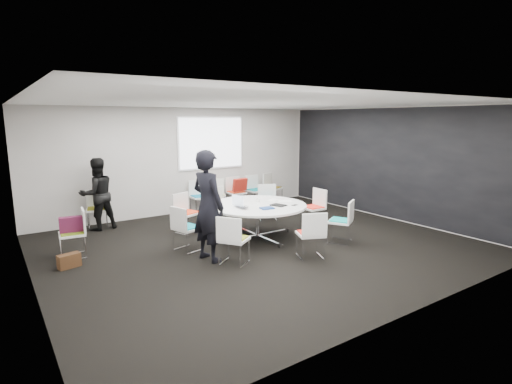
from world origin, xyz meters
TOP-DOWN VIEW (x-y plane):
  - room_shell at (0.09, 0.00)m, footprint 8.08×7.08m
  - conference_table at (0.24, 0.40)m, footprint 2.06×2.06m
  - projection_screen at (0.80, 3.46)m, footprint 1.90×0.03m
  - chair_ring_a at (1.86, 0.44)m, footprint 0.45×0.47m
  - chair_ring_b at (1.33, 1.53)m, footprint 0.61×0.61m
  - chair_ring_c at (0.20, 1.88)m, footprint 0.54×0.53m
  - chair_ring_d at (-0.83, 1.61)m, footprint 0.59×0.58m
  - chair_ring_e at (-1.35, 0.48)m, footprint 0.55×0.56m
  - chair_ring_f at (-0.99, -0.66)m, footprint 0.63×0.63m
  - chair_ring_g at (0.33, -1.17)m, footprint 0.60×0.59m
  - chair_ring_h at (1.47, -0.82)m, footprint 0.62×0.62m
  - chair_back_a at (0.25, 3.17)m, footprint 0.48×0.47m
  - chair_back_b at (0.75, 3.14)m, footprint 0.60×0.60m
  - chair_back_c at (1.39, 3.15)m, footprint 0.47×0.46m
  - chair_back_d at (2.05, 3.13)m, footprint 0.49×0.48m
  - chair_back_e at (2.69, 3.16)m, footprint 0.60×0.59m
  - chair_spare_left at (-3.22, 1.31)m, footprint 0.49×0.51m
  - chair_person_back at (-2.38, 3.17)m, footprint 0.56×0.55m
  - person_main at (-1.24, -0.21)m, footprint 0.61×0.81m
  - person_back at (-2.39, 3.00)m, footprint 0.89×0.74m
  - laptop at (-0.18, 0.30)m, footprint 0.24×0.35m
  - laptop_lid at (-0.23, 0.43)m, footprint 0.10×0.29m
  - notebook_black at (0.53, 0.06)m, footprint 0.30×0.35m
  - tablet_folio at (0.16, -0.04)m, footprint 0.28×0.23m
  - papers_right at (0.78, 0.58)m, footprint 0.36×0.30m
  - papers_front at (0.94, 0.37)m, footprint 0.36×0.32m
  - cup at (0.38, 0.59)m, footprint 0.08×0.08m
  - phone at (0.83, -0.10)m, footprint 0.15×0.10m
  - maroon_bag at (-3.24, 1.31)m, footprint 0.42×0.20m
  - brown_bag at (-3.40, 0.78)m, footprint 0.39×0.24m
  - red_jacket at (1.38, 2.93)m, footprint 0.45×0.21m

SIDE VIEW (x-z plane):
  - brown_bag at x=-3.40m, z-range 0.00..0.24m
  - chair_ring_a at x=1.86m, z-range -0.16..0.72m
  - chair_ring_b at x=1.33m, z-range -0.16..0.72m
  - chair_ring_c at x=0.20m, z-range -0.16..0.72m
  - chair_ring_d at x=-0.83m, z-range -0.16..0.72m
  - chair_ring_e at x=-1.35m, z-range -0.16..0.72m
  - chair_ring_f at x=-0.99m, z-range -0.16..0.72m
  - chair_ring_g at x=0.33m, z-range -0.16..0.72m
  - chair_ring_h at x=1.47m, z-range -0.16..0.72m
  - chair_back_a at x=0.25m, z-range -0.16..0.72m
  - chair_back_b at x=0.75m, z-range -0.16..0.72m
  - chair_back_c at x=1.39m, z-range -0.16..0.72m
  - chair_back_d at x=2.05m, z-range -0.16..0.72m
  - chair_back_e at x=2.69m, z-range -0.16..0.72m
  - chair_spare_left at x=-3.22m, z-range -0.16..0.72m
  - chair_person_back at x=-2.38m, z-range -0.16..0.72m
  - conference_table at x=0.24m, z-range 0.16..0.89m
  - maroon_bag at x=-3.24m, z-range 0.48..0.76m
  - red_jacket at x=1.38m, z-range 0.52..0.88m
  - papers_right at x=0.78m, z-range 0.73..0.73m
  - papers_front at x=0.94m, z-range 0.73..0.73m
  - phone at x=0.83m, z-range 0.73..0.74m
  - notebook_black at x=0.53m, z-range 0.73..0.75m
  - tablet_folio at x=0.16m, z-range 0.73..0.76m
  - laptop at x=-0.18m, z-range 0.73..0.76m
  - cup at x=0.38m, z-range 0.73..0.82m
  - person_back at x=-2.39m, z-range 0.00..1.65m
  - laptop_lid at x=-0.23m, z-range 0.75..0.97m
  - person_main at x=-1.24m, z-range 0.00..1.98m
  - room_shell at x=0.09m, z-range -0.04..2.84m
  - projection_screen at x=0.80m, z-range 1.17..2.53m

